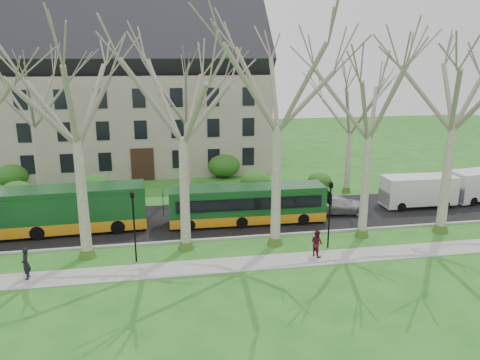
% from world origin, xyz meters
% --- Properties ---
extents(ground, '(120.00, 120.00, 0.00)m').
position_xyz_m(ground, '(0.00, 0.00, 0.00)').
color(ground, '#24631C').
rests_on(ground, ground).
extents(sidewalk, '(70.00, 2.00, 0.06)m').
position_xyz_m(sidewalk, '(0.00, -2.50, 0.03)').
color(sidewalk, gray).
rests_on(sidewalk, ground).
extents(road, '(80.00, 8.00, 0.06)m').
position_xyz_m(road, '(0.00, 5.50, 0.03)').
color(road, black).
rests_on(road, ground).
extents(curb, '(80.00, 0.25, 0.14)m').
position_xyz_m(curb, '(0.00, 1.50, 0.07)').
color(curb, '#A5A39E').
rests_on(curb, ground).
extents(building, '(26.50, 12.20, 16.00)m').
position_xyz_m(building, '(-6.00, 24.00, 8.07)').
color(building, gray).
rests_on(building, ground).
extents(tree_row_verge, '(49.00, 7.00, 14.00)m').
position_xyz_m(tree_row_verge, '(0.00, 0.30, 7.00)').
color(tree_row_verge, gray).
rests_on(tree_row_verge, ground).
extents(tree_row_far, '(33.00, 7.00, 12.00)m').
position_xyz_m(tree_row_far, '(-1.33, 11.00, 6.00)').
color(tree_row_far, gray).
rests_on(tree_row_far, ground).
extents(lamp_row, '(36.22, 0.22, 4.30)m').
position_xyz_m(lamp_row, '(-0.00, -1.00, 2.57)').
color(lamp_row, black).
rests_on(lamp_row, ground).
extents(hedges, '(30.60, 8.60, 2.00)m').
position_xyz_m(hedges, '(-4.67, 14.00, 1.00)').
color(hedges, '#184E16').
rests_on(hedges, ground).
extents(bus_lead, '(13.05, 3.25, 3.24)m').
position_xyz_m(bus_lead, '(-11.96, 4.74, 1.68)').
color(bus_lead, '#13451E').
rests_on(bus_lead, road).
extents(bus_follow, '(11.28, 2.59, 2.81)m').
position_xyz_m(bus_follow, '(1.77, 4.34, 1.46)').
color(bus_follow, '#13451E').
rests_on(bus_follow, road).
extents(sedan, '(5.14, 2.70, 1.42)m').
position_xyz_m(sedan, '(8.97, 5.18, 0.77)').
color(sedan, '#A9A9AD').
rests_on(sedan, road).
extents(van_a, '(5.84, 2.27, 2.53)m').
position_xyz_m(van_a, '(16.01, 5.57, 1.32)').
color(van_a, silver).
rests_on(van_a, road).
extents(pedestrian_a, '(0.52, 0.71, 1.81)m').
position_xyz_m(pedestrian_a, '(-11.81, -2.29, 0.96)').
color(pedestrian_a, black).
rests_on(pedestrian_a, sidewalk).
extents(pedestrian_b, '(0.90, 0.99, 1.65)m').
position_xyz_m(pedestrian_b, '(4.81, -2.20, 0.89)').
color(pedestrian_b, '#4F121F').
rests_on(pedestrian_b, sidewalk).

